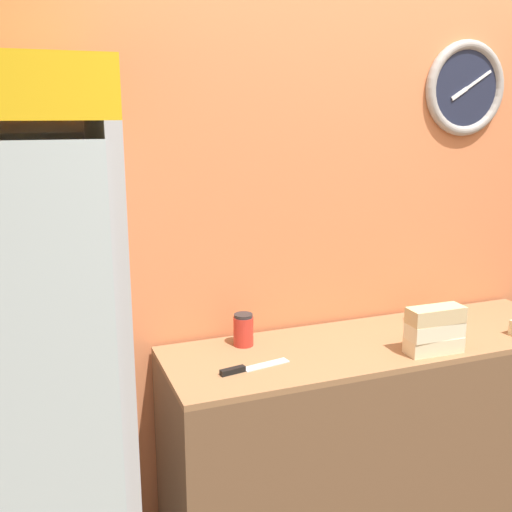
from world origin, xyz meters
TOP-DOWN VIEW (x-y plane):
  - wall_back at (0.01, 1.17)m, footprint 5.20×0.10m
  - prep_counter at (0.00, 0.83)m, footprint 1.91×0.57m
  - beverage_cooler at (-1.45, 0.82)m, footprint 0.65×0.68m
  - sandwich_stack_bottom at (0.13, 0.64)m, footprint 0.24×0.10m
  - sandwich_stack_middle at (0.13, 0.64)m, footprint 0.24×0.09m
  - sandwich_stack_top at (0.13, 0.64)m, footprint 0.24×0.10m
  - sandwich_flat_left at (0.36, 0.95)m, footprint 0.23×0.14m
  - chefs_knife at (-0.66, 0.75)m, footprint 0.30×0.08m
  - condiment_jar at (-0.58, 1.00)m, footprint 0.09×0.09m

SIDE VIEW (x-z plane):
  - prep_counter at x=0.00m, z-range 0.00..0.88m
  - chefs_knife at x=-0.66m, z-range 0.88..0.90m
  - sandwich_flat_left at x=0.36m, z-range 0.88..0.94m
  - sandwich_stack_bottom at x=0.13m, z-range 0.88..0.95m
  - condiment_jar at x=-0.58m, z-range 0.88..1.02m
  - sandwich_stack_middle at x=0.13m, z-range 0.95..1.01m
  - sandwich_stack_top at x=0.13m, z-range 1.01..1.08m
  - beverage_cooler at x=-1.45m, z-range 0.08..2.10m
  - wall_back at x=0.01m, z-range 0.01..2.71m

